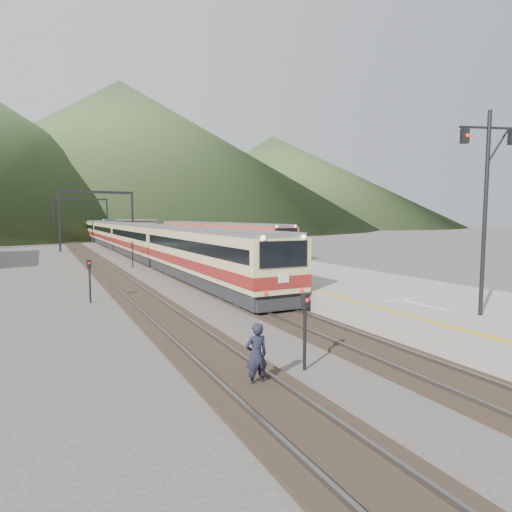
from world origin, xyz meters
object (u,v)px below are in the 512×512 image
signal_mast (486,192)px  second_train (211,235)px  main_train (112,233)px  worker (256,355)px

signal_mast → second_train: bearing=81.0°
main_train → worker: (-4.78, -58.15, -1.20)m
main_train → second_train: 16.73m
main_train → worker: 58.36m
worker → second_train: bearing=-107.3°
second_train → worker: bearing=-109.5°
second_train → signal_mast: bearing=-99.0°
main_train → second_train: bearing=-46.6°
main_train → signal_mast: 58.41m
second_train → signal_mast: (-7.32, -46.01, 3.31)m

